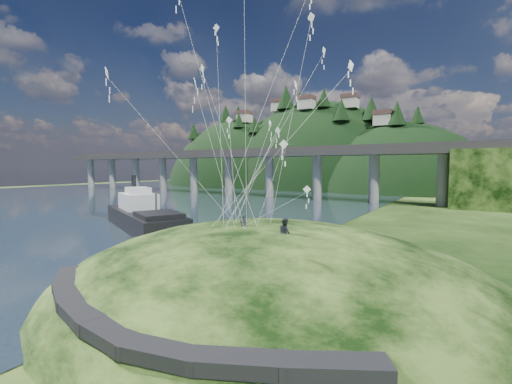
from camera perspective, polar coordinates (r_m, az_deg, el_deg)
The scene contains 10 objects.
ground at distance 30.05m, azimuth -13.07°, elevation -13.86°, with size 320.00×320.00×0.00m, color black.
water at distance 105.52m, azimuth -29.02°, elevation -1.30°, with size 240.00×240.00×0.00m, color #2A3C4D.
grass_hill at distance 27.44m, azimuth 2.70°, elevation -18.91°, with size 36.00×32.00×13.00m.
footpath at distance 18.04m, azimuth -19.04°, elevation -19.54°, with size 22.29×5.84×0.83m.
bridge at distance 101.49m, azimuth 4.97°, elevation 4.51°, with size 160.00×11.00×15.00m.
far_ridge at distance 156.75m, azimuth 8.20°, elevation -1.88°, with size 153.00×70.00×94.50m.
work_barge at distance 54.02m, azimuth -18.27°, elevation -3.72°, with size 23.09×14.90×7.90m.
wooden_dock at distance 36.91m, azimuth -10.34°, elevation -9.64°, with size 14.97×4.50×1.06m.
kite_flyers at distance 23.29m, azimuth 3.03°, elevation -4.18°, with size 4.63×1.35×1.98m.
kite_swarm at distance 29.96m, azimuth -0.13°, elevation 18.55°, with size 15.88×17.18×19.09m.
Camera 1 is at (20.51, -19.89, 9.31)m, focal length 24.00 mm.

